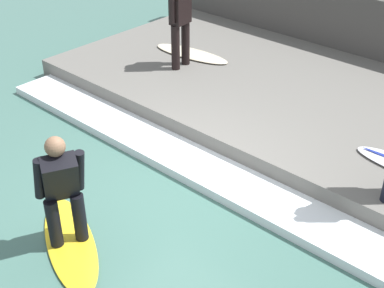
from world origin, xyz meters
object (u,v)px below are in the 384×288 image
(surfer_riding, at_px, (61,187))
(surfboard_waiting_far, at_px, (191,54))
(surfboard_riding, at_px, (70,242))
(surfer_waiting_far, at_px, (180,18))

(surfer_riding, height_order, surfboard_waiting_far, surfer_riding)
(surfboard_waiting_far, bearing_deg, surfer_riding, -154.14)
(surfboard_riding, distance_m, surfer_riding, 0.86)
(surfer_waiting_far, relative_size, surfboard_waiting_far, 0.96)
(surfer_riding, distance_m, surfer_waiting_far, 4.80)
(surfer_riding, relative_size, surfer_waiting_far, 0.88)
(surfer_riding, relative_size, surfboard_waiting_far, 0.85)
(surfer_riding, bearing_deg, surfboard_waiting_far, 25.86)
(surfboard_riding, relative_size, surfboard_waiting_far, 1.09)
(surfboard_riding, distance_m, surfer_waiting_far, 4.95)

